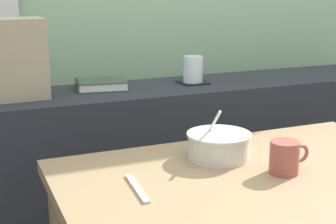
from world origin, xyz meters
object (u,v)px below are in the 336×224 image
juice_glass (193,71)px  ceramic_mug (285,157)px  closed_book (101,84)px  soup_bowl (219,146)px  coaster_square (193,83)px  fork_utensil (137,188)px  breakfast_table (255,213)px

juice_glass → ceramic_mug: bearing=-95.4°
closed_book → soup_bowl: (0.18, -0.55, -0.09)m
coaster_square → fork_utensil: coaster_square is taller
fork_utensil → ceramic_mug: size_ratio=1.50×
breakfast_table → ceramic_mug: size_ratio=9.11×
breakfast_table → closed_book: closed_book is taller
coaster_square → closed_book: size_ratio=0.51×
fork_utensil → juice_glass: bearing=58.9°
breakfast_table → coaster_square: (0.12, 0.65, 0.23)m
closed_book → fork_utensil: closed_book is taller
juice_glass → closed_book: 0.35m
closed_book → fork_utensil: bearing=-98.4°
ceramic_mug → coaster_square: bearing=84.6°
ceramic_mug → breakfast_table: bearing=149.6°
coaster_square → closed_book: 0.35m
fork_utensil → ceramic_mug: (0.39, -0.05, 0.04)m
fork_utensil → breakfast_table: bearing=2.1°
breakfast_table → coaster_square: coaster_square is taller
coaster_square → breakfast_table: bearing=-100.8°
juice_glass → fork_utensil: (-0.45, -0.63, -0.15)m
closed_book → ceramic_mug: closed_book is taller
juice_glass → closed_book: juice_glass is taller
coaster_square → fork_utensil: (-0.45, -0.63, -0.11)m
closed_book → soup_bowl: bearing=-71.5°
juice_glass → fork_utensil: juice_glass is taller
breakfast_table → ceramic_mug: (0.06, -0.03, 0.16)m
juice_glass → soup_bowl: size_ratio=0.55×
juice_glass → fork_utensil: bearing=-125.4°
breakfast_table → juice_glass: (0.12, 0.65, 0.28)m
coaster_square → ceramic_mug: size_ratio=0.88×
breakfast_table → juice_glass: bearing=79.2°
closed_book → ceramic_mug: (0.29, -0.72, -0.08)m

